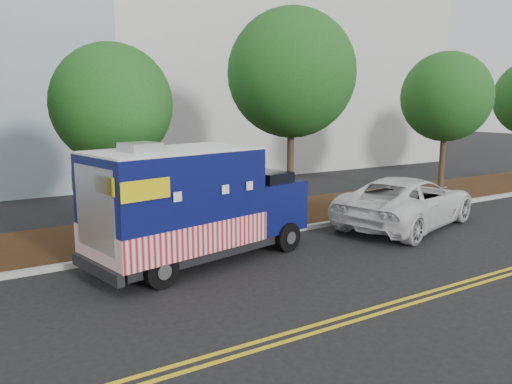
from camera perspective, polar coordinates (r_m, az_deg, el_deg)
ground at (r=13.04m, az=-8.19°, el=-8.44°), size 120.00×120.00×0.00m
curb at (r=14.26m, az=-10.44°, el=-6.56°), size 120.00×0.18×0.15m
mulch_strip at (r=16.17m, az=-13.13°, el=-4.65°), size 120.00×4.00×0.15m
centerline_near at (r=9.40m, az=3.05°, el=-15.94°), size 120.00×0.10×0.01m
centerline_far at (r=9.22m, az=3.97°, el=-16.51°), size 120.00×0.10×0.01m
tree_b at (r=15.60m, az=-16.13°, el=9.58°), size 3.60×3.60×5.89m
tree_c at (r=18.58m, az=4.08°, el=13.36°), size 4.66×4.66×7.51m
tree_d at (r=24.29m, az=20.91°, el=10.12°), size 4.00×4.00×6.39m
sign_post at (r=13.84m, az=-15.68°, el=-2.47°), size 0.06×0.06×2.40m
food_truck at (r=12.98m, az=-7.35°, el=-1.82°), size 6.44×3.44×3.23m
white_car at (r=17.65m, az=16.88°, el=-1.04°), size 6.56×4.37×1.67m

